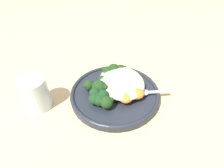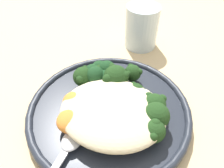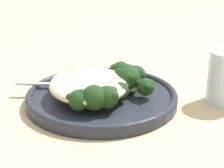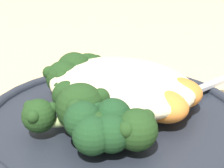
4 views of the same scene
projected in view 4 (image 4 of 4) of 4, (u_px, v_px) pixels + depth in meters
name	position (u px, v px, depth m)	size (l,w,h in m)	color
ground_plane	(126.00, 125.00, 0.38)	(4.00, 4.00, 0.00)	#D6B784
plate	(116.00, 121.00, 0.36)	(0.26, 0.26, 0.02)	#232833
quinoa_mound	(121.00, 84.00, 0.38)	(0.15, 0.13, 0.04)	beige
broccoli_stalk_0	(99.00, 77.00, 0.41)	(0.12, 0.06, 0.03)	#ADC675
broccoli_stalk_1	(83.00, 74.00, 0.40)	(0.11, 0.05, 0.04)	#ADC675
broccoli_stalk_2	(76.00, 83.00, 0.38)	(0.12, 0.05, 0.04)	#ADC675
broccoli_stalk_3	(85.00, 98.00, 0.36)	(0.09, 0.08, 0.03)	#ADC675
broccoli_stalk_4	(64.00, 113.00, 0.33)	(0.06, 0.12, 0.03)	#ADC675
broccoli_stalk_5	(89.00, 107.00, 0.32)	(0.05, 0.09, 0.04)	#ADC675
broccoli_stalk_6	(108.00, 118.00, 0.32)	(0.05, 0.12, 0.03)	#ADC675
broccoli_stalk_7	(135.00, 125.00, 0.30)	(0.08, 0.08, 0.03)	#ADC675
sweet_potato_chunk_0	(149.00, 91.00, 0.36)	(0.05, 0.04, 0.03)	orange
sweet_potato_chunk_1	(160.00, 105.00, 0.34)	(0.05, 0.04, 0.03)	orange
sweet_potato_chunk_2	(172.00, 93.00, 0.36)	(0.06, 0.05, 0.03)	orange
kale_tuft	(99.00, 125.00, 0.30)	(0.05, 0.06, 0.04)	#193D1E
spoon	(190.00, 91.00, 0.39)	(0.03, 0.10, 0.01)	#B7B7BC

